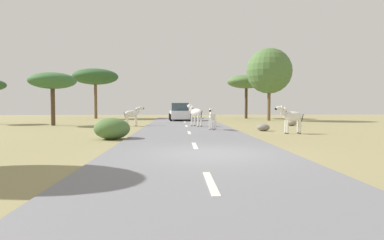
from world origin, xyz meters
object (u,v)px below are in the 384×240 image
(zebra_1, at_px, (291,117))
(zebra_3, at_px, (133,114))
(car_0, at_px, (179,112))
(rock_0, at_px, (263,127))
(tree_7, at_px, (95,77))
(tree_0, at_px, (246,82))
(tree_6, at_px, (269,71))
(zebra_2, at_px, (196,113))
(zebra_0, at_px, (212,117))
(rock_1, at_px, (291,122))
(car_1, at_px, (179,111))
(tree_3, at_px, (52,81))
(bush_1, at_px, (112,129))

(zebra_1, height_order, zebra_3, zebra_1)
(car_0, relative_size, rock_0, 5.64)
(tree_7, bearing_deg, tree_0, -1.40)
(tree_6, distance_m, rock_0, 15.17)
(zebra_2, bearing_deg, zebra_0, -113.21)
(zebra_0, relative_size, rock_0, 1.79)
(zebra_0, distance_m, rock_1, 8.08)
(zebra_2, height_order, rock_1, zebra_2)
(zebra_0, xyz_separation_m, tree_7, (-11.78, 19.35, 4.03))
(car_1, bearing_deg, rock_0, 108.06)
(zebra_3, relative_size, rock_1, 1.74)
(rock_0, bearing_deg, tree_0, 81.41)
(rock_0, bearing_deg, tree_7, 126.86)
(car_1, xyz_separation_m, tree_3, (-9.79, -13.45, 2.57))
(tree_0, bearing_deg, tree_3, -143.35)
(tree_3, distance_m, tree_6, 20.49)
(tree_0, distance_m, bush_1, 26.79)
(tree_0, bearing_deg, zebra_3, -128.80)
(tree_7, height_order, rock_1, tree_7)
(car_0, bearing_deg, zebra_3, -116.22)
(tree_6, xyz_separation_m, bush_1, (-12.34, -18.47, -4.56))
(zebra_0, xyz_separation_m, zebra_1, (4.10, -2.44, 0.08))
(zebra_3, distance_m, car_0, 9.17)
(zebra_0, bearing_deg, bush_1, 61.69)
(zebra_3, xyz_separation_m, tree_6, (12.69, 8.71, 4.14))
(car_1, relative_size, rock_1, 5.09)
(bush_1, xyz_separation_m, rock_1, (11.70, 9.82, -0.23))
(zebra_0, xyz_separation_m, rock_0, (3.07, -0.45, -0.65))
(zebra_0, relative_size, bush_1, 0.86)
(zebra_1, distance_m, zebra_3, 11.92)
(car_0, xyz_separation_m, tree_7, (-9.82, 6.27, 4.05))
(tree_0, height_order, bush_1, tree_0)
(tree_3, bearing_deg, zebra_3, -9.90)
(car_1, xyz_separation_m, tree_7, (-9.81, 0.19, 4.05))
(tree_7, bearing_deg, tree_3, -89.92)
(zebra_2, bearing_deg, car_1, 57.67)
(car_1, height_order, tree_7, tree_7)
(zebra_3, height_order, tree_0, tree_0)
(zebra_2, xyz_separation_m, car_0, (-1.12, 9.48, -0.19))
(bush_1, bearing_deg, zebra_2, 63.76)
(tree_3, xyz_separation_m, tree_6, (18.94, 7.62, 1.63))
(zebra_2, xyz_separation_m, car_1, (-1.12, 15.56, -0.19))
(zebra_3, bearing_deg, car_1, 138.89)
(zebra_0, bearing_deg, rock_1, -127.69)
(zebra_1, xyz_separation_m, rock_1, (2.45, 7.13, -0.68))
(bush_1, bearing_deg, car_1, 82.53)
(tree_7, height_order, rock_0, tree_7)
(zebra_3, relative_size, tree_0, 0.29)
(zebra_0, height_order, tree_3, tree_3)
(rock_0, bearing_deg, zebra_2, 134.07)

